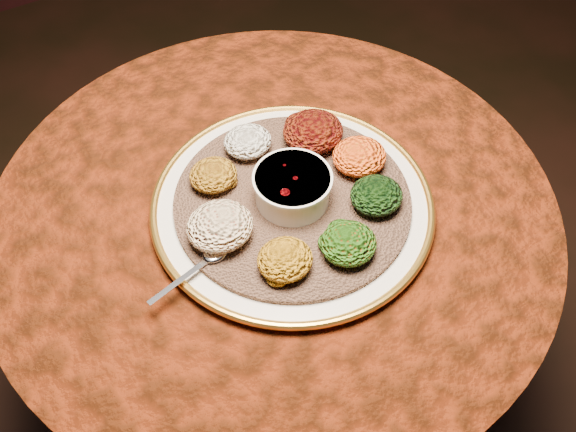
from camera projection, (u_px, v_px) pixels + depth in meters
table at (275, 263)px, 1.22m from camera, size 0.96×0.96×0.73m
platter at (292, 205)px, 1.06m from camera, size 0.47×0.47×0.02m
injera at (292, 201)px, 1.05m from camera, size 0.42×0.42×0.01m
stew_bowl at (292, 186)px, 1.02m from camera, size 0.13×0.13×0.05m
spoon at (209, 259)px, 0.97m from camera, size 0.14×0.05×0.01m
portion_ayib at (248, 142)px, 1.10m from camera, size 0.08×0.08×0.04m
portion_kitfo at (313, 131)px, 1.11m from camera, size 0.11×0.10×0.05m
portion_tikil at (359, 156)px, 1.08m from camera, size 0.09×0.09×0.04m
portion_gomen at (376, 195)px, 1.03m from camera, size 0.09×0.08×0.04m
portion_mixveg at (348, 243)px, 0.97m from camera, size 0.09×0.08×0.04m
portion_kik at (285, 260)px, 0.95m from camera, size 0.08×0.08×0.04m
portion_timatim at (220, 226)px, 0.98m from camera, size 0.10×0.10×0.05m
portion_shiro at (213, 175)px, 1.06m from camera, size 0.08×0.08×0.04m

